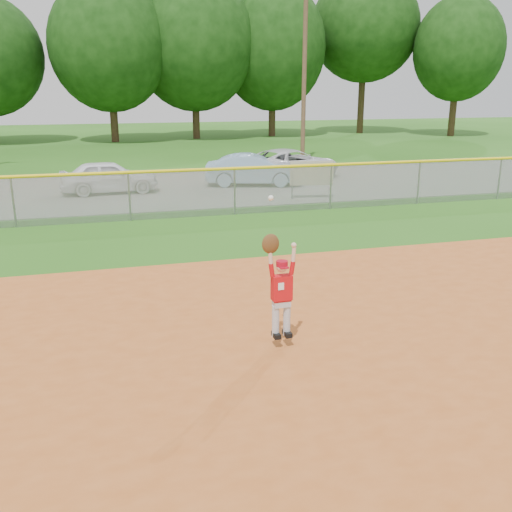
{
  "coord_description": "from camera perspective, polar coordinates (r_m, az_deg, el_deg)",
  "views": [
    {
      "loc": [
        -0.84,
        -7.74,
        4.01
      ],
      "look_at": [
        1.75,
        1.68,
        1.1
      ],
      "focal_mm": 40.0,
      "sensor_mm": 36.0,
      "label": 1
    }
  ],
  "objects": [
    {
      "name": "power_lines",
      "position": [
        29.8,
        -12.45,
        17.52
      ],
      "size": [
        19.4,
        0.24,
        9.0
      ],
      "color": "#4C3823",
      "rests_on": "ground"
    },
    {
      "name": "outfield_fence",
      "position": [
        18.03,
        -12.57,
        6.21
      ],
      "size": [
        40.06,
        0.1,
        1.55
      ],
      "color": "gray",
      "rests_on": "ground"
    },
    {
      "name": "clay_infield",
      "position": [
        6.25,
        -4.48,
        -23.13
      ],
      "size": [
        24.0,
        16.0,
        0.04
      ],
      "primitive_type": "cube",
      "color": "#AC521F",
      "rests_on": "ground"
    },
    {
      "name": "car_white_a",
      "position": [
        22.96,
        -14.49,
        7.69
      ],
      "size": [
        3.75,
        1.63,
        1.26
      ],
      "primitive_type": "imported",
      "rotation": [
        0.0,
        0.0,
        1.61
      ],
      "color": "white",
      "rests_on": "parking_strip"
    },
    {
      "name": "ground",
      "position": [
        8.76,
        -8.33,
        -10.86
      ],
      "size": [
        120.0,
        120.0,
        0.0
      ],
      "primitive_type": "plane",
      "color": "#245914",
      "rests_on": "ground"
    },
    {
      "name": "parking_strip",
      "position": [
        24.09,
        -13.28,
        6.61
      ],
      "size": [
        44.0,
        10.0,
        0.03
      ],
      "primitive_type": "cube",
      "color": "slate",
      "rests_on": "ground"
    },
    {
      "name": "ballplayer",
      "position": [
        8.83,
        2.42,
        -3.04
      ],
      "size": [
        0.55,
        0.24,
        2.27
      ],
      "color": "silver",
      "rests_on": "ground"
    },
    {
      "name": "car_blue",
      "position": [
        24.0,
        -0.28,
        8.61
      ],
      "size": [
        4.14,
        2.32,
        1.29
      ],
      "primitive_type": "imported",
      "rotation": [
        0.0,
        0.0,
        1.31
      ],
      "color": "#7C9EBA",
      "rests_on": "parking_strip"
    },
    {
      "name": "tree_line",
      "position": [
        45.81,
        -14.02,
        20.55
      ],
      "size": [
        62.37,
        13.0,
        14.43
      ],
      "color": "#422D1C",
      "rests_on": "ground"
    },
    {
      "name": "car_white_b",
      "position": [
        25.74,
        3.42,
        9.18
      ],
      "size": [
        5.31,
        3.9,
        1.34
      ],
      "primitive_type": "imported",
      "rotation": [
        0.0,
        0.0,
        1.96
      ],
      "color": "silver",
      "rests_on": "parking_strip"
    },
    {
      "name": "sponsor_sign",
      "position": [
        21.06,
        5.6,
        8.14
      ],
      "size": [
        1.58,
        0.38,
        1.42
      ],
      "color": "gray",
      "rests_on": "ground"
    }
  ]
}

